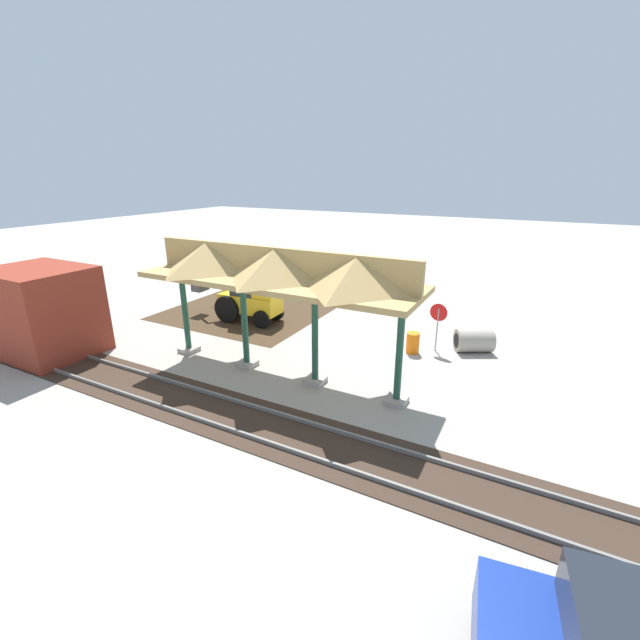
% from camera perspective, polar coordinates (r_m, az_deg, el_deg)
% --- Properties ---
extents(ground_plane, '(120.00, 120.00, 0.00)m').
position_cam_1_polar(ground_plane, '(19.46, 7.84, -3.34)').
color(ground_plane, '#9E998E').
extents(dirt_work_zone, '(8.35, 7.00, 0.01)m').
position_cam_1_polar(dirt_work_zone, '(24.03, -10.12, 0.97)').
color(dirt_work_zone, '#42301E').
rests_on(dirt_work_zone, ground).
extents(platform_canopy, '(10.54, 3.20, 4.90)m').
position_cam_1_polar(platform_canopy, '(15.31, -5.86, 6.84)').
color(platform_canopy, '#9E998E').
rests_on(platform_canopy, ground).
extents(rail_tracks, '(60.00, 2.58, 0.15)m').
position_cam_1_polar(rail_tracks, '(13.21, -4.47, -14.77)').
color(rail_tracks, slate).
rests_on(rail_tracks, ground).
extents(stop_sign, '(0.76, 0.15, 2.13)m').
position_cam_1_polar(stop_sign, '(18.86, 15.48, 0.34)').
color(stop_sign, gray).
rests_on(stop_sign, ground).
extents(backhoe, '(5.19, 1.79, 2.82)m').
position_cam_1_polar(backhoe, '(22.38, -9.61, 3.03)').
color(backhoe, yellow).
rests_on(backhoe, ground).
extents(dirt_mound, '(5.83, 5.83, 1.53)m').
position_cam_1_polar(dirt_mound, '(25.39, -11.01, 1.90)').
color(dirt_mound, '#42301E').
rests_on(dirt_mound, ground).
extents(concrete_pipe, '(1.82, 1.60, 1.00)m').
position_cam_1_polar(concrete_pipe, '(19.62, 19.84, -2.59)').
color(concrete_pipe, '#9E9384').
rests_on(concrete_pipe, ground).
extents(brick_utility_building, '(4.04, 3.26, 3.69)m').
position_cam_1_polar(brick_utility_building, '(21.34, -32.98, 0.95)').
color(brick_utility_building, maroon).
rests_on(brick_utility_building, ground).
extents(traffic_barrel, '(0.56, 0.56, 0.90)m').
position_cam_1_polar(traffic_barrel, '(18.77, 12.26, -2.98)').
color(traffic_barrel, orange).
rests_on(traffic_barrel, ground).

